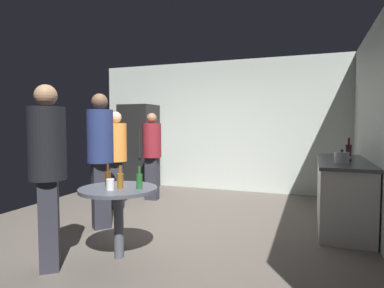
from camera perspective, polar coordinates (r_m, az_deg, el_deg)
ground_plane at (r=4.66m, az=-4.67°, el=-14.45°), size 5.20×5.20×0.10m
wall_back at (r=6.91m, az=4.50°, el=3.20°), size 5.32×0.06×2.70m
refrigerator at (r=7.17m, az=-9.27°, el=-0.43°), size 0.70×0.68×1.80m
kitchen_counter at (r=4.94m, az=24.78°, el=-7.72°), size 0.64×1.86×0.90m
kettle at (r=4.44m, az=24.79°, el=-2.20°), size 0.24×0.17×0.18m
wine_bottle_on_counter at (r=4.72m, az=25.71°, el=-1.33°), size 0.08×0.08×0.31m
foreground_table at (r=3.48m, az=-12.77°, el=-9.16°), size 0.80×0.80×0.73m
beer_bottle_amber at (r=3.41m, az=-12.46°, el=-6.18°), size 0.06×0.06×0.23m
beer_bottle_brown at (r=3.58m, az=-14.50°, el=-5.77°), size 0.06×0.06×0.23m
beer_bottle_green at (r=3.35m, az=-9.21°, el=-6.33°), size 0.06×0.06×0.23m
plastic_cup_white at (r=3.35m, az=-14.11°, el=-6.89°), size 0.08×0.08×0.11m
person_in_orange_shirt at (r=5.43m, az=-13.13°, el=-1.46°), size 0.45×0.45×1.59m
person_in_navy_shirt at (r=4.46m, az=-15.75°, el=-0.96°), size 0.48×0.48×1.79m
person_in_black_shirt at (r=3.34m, az=-23.98°, el=-2.93°), size 0.48×0.48×1.75m
person_in_maroon_shirt at (r=5.98m, az=-7.04°, el=-0.95°), size 0.36×0.36×1.59m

